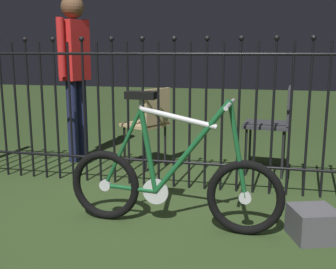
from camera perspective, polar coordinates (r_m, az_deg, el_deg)
ground_plane at (r=3.16m, az=-2.88°, el=-10.32°), size 20.00×20.00×0.00m
iron_fence at (r=3.54m, az=-1.48°, el=3.49°), size 4.25×0.07×1.37m
bicycle at (r=2.78m, az=0.53°, el=-6.71°), size 1.47×0.40×0.91m
chair_charcoal at (r=4.07m, az=14.57°, el=1.97°), size 0.46×0.46×0.84m
chair_tan at (r=4.15m, az=-2.50°, el=2.08°), size 0.50×0.50×0.81m
person_visitor at (r=4.50m, az=-12.72°, el=9.56°), size 0.25×0.46×1.73m
display_crate at (r=2.83m, az=19.38°, el=-11.51°), size 0.34×0.34×0.20m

